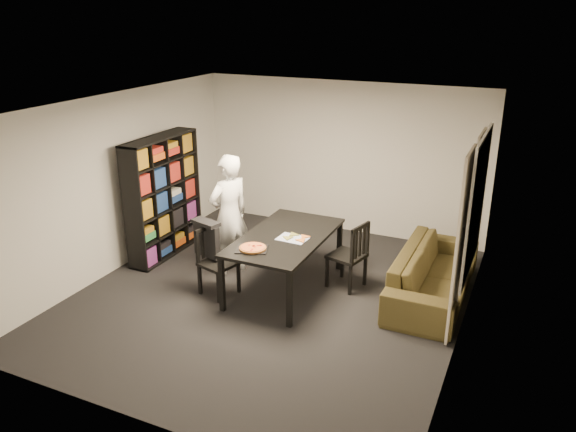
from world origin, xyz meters
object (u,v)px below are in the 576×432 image
at_px(chair_left, 214,256).
at_px(sofa, 434,273).
at_px(person, 229,215).
at_px(baking_tray, 252,249).
at_px(dining_table, 285,240).
at_px(chair_right, 353,252).
at_px(pepperoni_pizza, 253,248).
at_px(bookshelf, 163,197).

distance_m(chair_left, sofa, 3.00).
bearing_deg(sofa, person, 99.84).
distance_m(person, baking_tray, 1.07).
bearing_deg(dining_table, baking_tray, -108.25).
height_order(baking_tray, sofa, baking_tray).
bearing_deg(dining_table, person, 171.41).
height_order(dining_table, chair_left, chair_left).
bearing_deg(chair_right, chair_left, -48.08).
relative_size(chair_left, sofa, 0.41).
distance_m(chair_right, baking_tray, 1.46).
height_order(dining_table, baking_tray, baking_tray).
bearing_deg(baking_tray, sofa, 30.22).
bearing_deg(chair_left, dining_table, -44.60).
bearing_deg(pepperoni_pizza, chair_left, 170.52).
bearing_deg(bookshelf, chair_left, -30.00).
xyz_separation_m(chair_left, pepperoni_pizza, (0.67, -0.11, 0.29)).
relative_size(bookshelf, dining_table, 0.99).
relative_size(dining_table, pepperoni_pizza, 5.46).
bearing_deg(chair_right, bookshelf, -74.18).
bearing_deg(sofa, chair_left, 112.22).
height_order(bookshelf, chair_left, bookshelf).
relative_size(bookshelf, pepperoni_pizza, 5.43).
xyz_separation_m(chair_right, baking_tray, (-1.04, -0.99, 0.25)).
bearing_deg(baking_tray, dining_table, 71.75).
distance_m(bookshelf, chair_right, 3.11).
xyz_separation_m(dining_table, chair_right, (0.85, 0.40, -0.17)).
bearing_deg(chair_left, pepperoni_pizza, -84.02).
bearing_deg(bookshelf, dining_table, -7.98).
distance_m(dining_table, chair_right, 0.95).
height_order(dining_table, pepperoni_pizza, pepperoni_pizza).
xyz_separation_m(dining_table, pepperoni_pizza, (-0.18, -0.60, 0.10)).
height_order(bookshelf, sofa, bookshelf).
distance_m(chair_left, person, 0.74).
distance_m(dining_table, person, 0.99).
bearing_deg(person, sofa, 124.79).
bearing_deg(chair_left, person, 25.42).
relative_size(dining_table, baking_tray, 4.78).
bearing_deg(bookshelf, person, -7.53).
bearing_deg(bookshelf, pepperoni_pizza, -23.94).
relative_size(bookshelf, sofa, 0.84).
bearing_deg(baking_tray, pepperoni_pizza, -28.13).
height_order(bookshelf, person, bookshelf).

